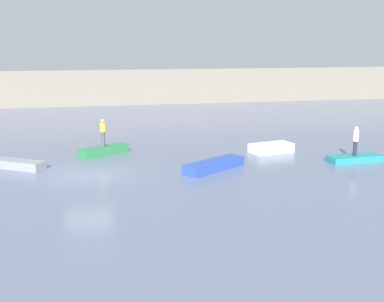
{
  "coord_description": "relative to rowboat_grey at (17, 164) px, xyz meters",
  "views": [
    {
      "loc": [
        -0.07,
        -25.84,
        6.74
      ],
      "look_at": [
        5.81,
        1.46,
        0.7
      ],
      "focal_mm": 47.59,
      "sensor_mm": 36.0,
      "label": 1
    }
  ],
  "objects": [
    {
      "name": "rowboat_blue",
      "position": [
        10.34,
        -2.52,
        0.03
      ],
      "size": [
        3.82,
        3.05,
        0.51
      ],
      "primitive_type": "cube",
      "rotation": [
        0.0,
        0.0,
        0.6
      ],
      "color": "#2B4CAD",
      "rests_on": "ground_plane"
    },
    {
      "name": "ground_plane",
      "position": [
        3.69,
        -2.26,
        -0.23
      ],
      "size": [
        120.0,
        120.0,
        0.0
      ],
      "primitive_type": "plane",
      "color": "slate"
    },
    {
      "name": "person_yellow_shirt",
      "position": [
        4.72,
        2.54,
        1.2
      ],
      "size": [
        0.32,
        0.32,
        1.71
      ],
      "color": "#4C4C56",
      "rests_on": "rowboat_green"
    },
    {
      "name": "rowboat_grey",
      "position": [
        0.0,
        0.0,
        0.0
      ],
      "size": [
        3.11,
        2.49,
        0.46
      ],
      "primitive_type": "cube",
      "rotation": [
        0.0,
        0.0,
        -0.59
      ],
      "color": "gray",
      "rests_on": "ground_plane"
    },
    {
      "name": "rowboat_white",
      "position": [
        14.91,
        1.03,
        0.04
      ],
      "size": [
        2.87,
        1.88,
        0.55
      ],
      "primitive_type": "cube",
      "rotation": [
        0.0,
        0.0,
        0.24
      ],
      "color": "white",
      "rests_on": "ground_plane"
    },
    {
      "name": "embankment_wall",
      "position": [
        3.69,
        27.16,
        1.66
      ],
      "size": [
        80.0,
        1.2,
        3.78
      ],
      "primitive_type": "cube",
      "color": "gray",
      "rests_on": "ground_plane"
    },
    {
      "name": "person_white_shirt",
      "position": [
        18.65,
        -2.41,
        1.07
      ],
      "size": [
        0.32,
        0.32,
        1.68
      ],
      "color": "#232838",
      "rests_on": "rowboat_teal"
    },
    {
      "name": "rowboat_green",
      "position": [
        4.72,
        2.54,
        0.01
      ],
      "size": [
        3.15,
        2.55,
        0.48
      ],
      "primitive_type": "cube",
      "rotation": [
        0.0,
        0.0,
        0.6
      ],
      "color": "#2D7F47",
      "rests_on": "ground_plane"
    },
    {
      "name": "rowboat_teal",
      "position": [
        18.65,
        -2.41,
        -0.05
      ],
      "size": [
        3.21,
        1.33,
        0.37
      ],
      "primitive_type": "cube",
      "rotation": [
        0.0,
        0.0,
        0.08
      ],
      "color": "teal",
      "rests_on": "ground_plane"
    }
  ]
}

